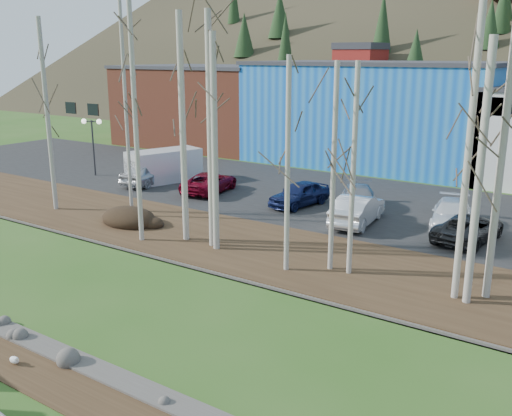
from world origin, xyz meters
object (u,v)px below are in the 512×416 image
Objects in this scene: car_0 at (148,173)px; car_6 at (451,214)px; seagull at (14,360)px; car_3 at (299,194)px; street_lamp at (92,131)px; van_grey at (161,166)px; car_1 at (210,182)px; car_2 at (358,198)px; car_4 at (358,209)px; car_5 at (469,228)px.

car_0 reaches higher than car_6.
car_3 is (-1.90, 20.18, 0.69)m from seagull.
street_lamp reaches higher than van_grey.
van_grey reaches higher than seagull.
car_1 is 9.95m from car_2.
car_3 is (17.03, 0.81, -2.56)m from street_lamp.
car_4 is at bearing -21.19° from street_lamp.
car_5 is (10.04, -1.18, -0.07)m from car_3.
car_6 is (25.71, 1.54, -2.61)m from street_lamp.
car_1 is at bearing 4.30° from car_5.
seagull is 0.09× the size of car_1.
van_grey reaches higher than car_4.
car_4 is at bearing -91.86° from car_2.
car_3 is at bearing -16.46° from street_lamp.
car_5 is 0.85× the size of van_grey.
seagull is 20.28m from car_3.
car_5 is at bearing -43.68° from car_2.
car_0 is 11.64m from car_3.
seagull is at bearing 117.10° from car_0.
seagull is 23.71m from car_0.
car_6 is 20.02m from van_grey.
car_4 reaches higher than seagull.
car_3 is at bearing 103.75° from seagull.
street_lamp is 0.87× the size of car_4.
car_0 is 1.11× the size of car_3.
car_1 reaches higher than car_5.
car_1 is at bearing 11.47° from van_grey.
car_0 is 1.01× the size of car_5.
car_2 is (20.31, 1.91, -2.61)m from street_lamp.
van_grey is (-21.37, 1.47, 0.47)m from car_5.
car_1 is at bearing -16.26° from street_lamp.
street_lamp reaches higher than car_6.
street_lamp is at bearing -8.45° from car_4.
car_4 is at bearing -9.59° from car_3.
van_grey reaches higher than car_2.
seagull is at bearing -118.72° from car_2.
car_2 is (9.85, 1.38, 0.02)m from car_1.
car_0 reaches higher than car_5.
car_4 is at bearing -163.94° from car_6.
car_6 reaches higher than seagull.
car_1 is at bearing -167.73° from car_3.
car_1 is (5.04, 0.45, -0.15)m from car_0.
car_3 is 0.88× the size of car_4.
street_lamp is 0.88× the size of car_1.
car_6 is (15.25, 1.01, 0.02)m from car_1.
car_1 is 1.01× the size of car_2.
street_lamp is 25.89m from car_6.
car_2 is (14.90, 1.83, -0.12)m from car_0.
car_1 is at bearing 171.48° from car_6.
car_4 is 1.03× the size of car_5.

